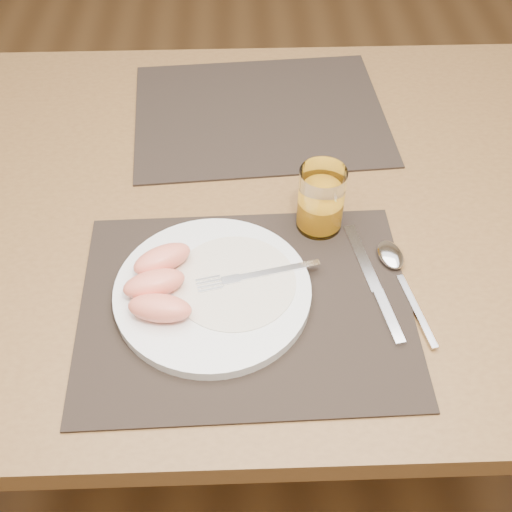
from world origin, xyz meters
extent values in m
plane|color=brown|center=(0.00, 0.00, 0.00)|extent=(5.00, 5.00, 0.00)
cube|color=brown|center=(0.00, 0.00, 0.73)|extent=(1.40, 0.90, 0.04)
cylinder|color=brown|center=(0.62, 0.37, 0.35)|extent=(0.06, 0.06, 0.71)
cube|color=black|center=(-0.03, -0.22, 0.75)|extent=(0.46, 0.36, 0.00)
cube|color=black|center=(0.01, 0.22, 0.75)|extent=(0.47, 0.38, 0.00)
cylinder|color=white|center=(-0.07, -0.20, 0.76)|extent=(0.27, 0.27, 0.02)
cylinder|color=white|center=(-0.04, -0.19, 0.77)|extent=(0.17, 0.17, 0.00)
cube|color=silver|center=(0.02, -0.17, 0.77)|extent=(0.11, 0.03, 0.00)
cube|color=silver|center=(-0.04, -0.19, 0.77)|extent=(0.03, 0.02, 0.00)
cube|color=silver|center=(-0.07, -0.20, 0.77)|extent=(0.04, 0.03, 0.00)
cube|color=silver|center=(0.15, -0.14, 0.76)|extent=(0.04, 0.13, 0.00)
cube|color=silver|center=(0.17, -0.25, 0.76)|extent=(0.03, 0.09, 0.01)
cube|color=silver|center=(0.21, -0.24, 0.76)|extent=(0.03, 0.12, 0.00)
ellipsoid|color=silver|center=(0.19, -0.14, 0.76)|extent=(0.05, 0.06, 0.01)
cylinder|color=white|center=(0.09, -0.07, 0.81)|extent=(0.07, 0.07, 0.10)
cylinder|color=#FF9D15|center=(0.09, -0.07, 0.78)|extent=(0.06, 0.06, 0.04)
ellipsoid|color=#F98565|center=(-0.14, -0.25, 0.79)|extent=(0.09, 0.05, 0.03)
ellipsoid|color=#F98565|center=(-0.15, -0.21, 0.79)|extent=(0.09, 0.06, 0.03)
ellipsoid|color=#F98565|center=(-0.14, -0.16, 0.79)|extent=(0.09, 0.07, 0.03)
camera|label=1|loc=(-0.03, -0.75, 1.45)|focal=45.00mm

